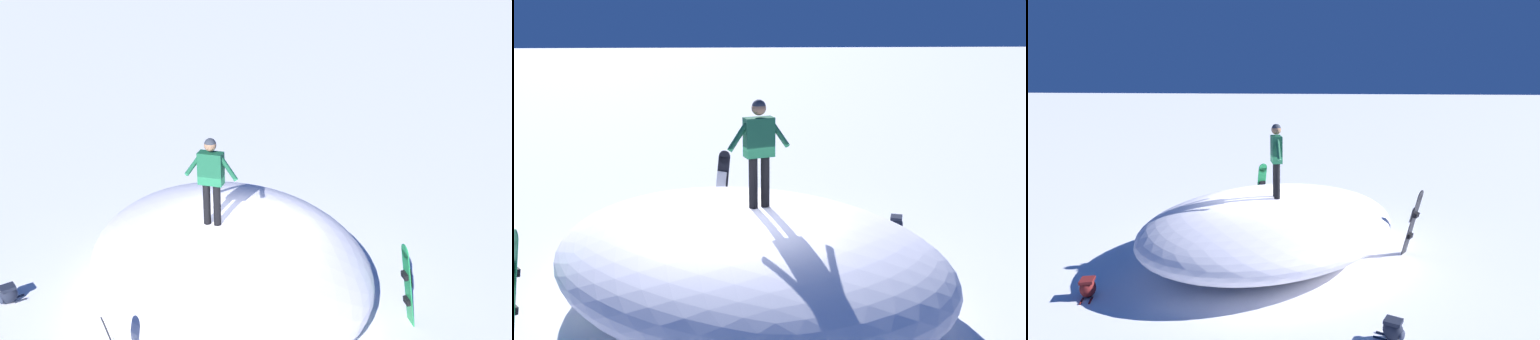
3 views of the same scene
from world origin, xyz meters
TOP-DOWN VIEW (x-y plane):
  - ground at (0.00, 0.00)m, footprint 240.00×240.00m
  - snow_mound at (0.19, 0.20)m, footprint 8.38×8.13m
  - snowboarder_standing at (0.42, 0.36)m, footprint 1.01×0.37m
  - snowboard_primary_upright at (-0.18, 3.58)m, footprint 0.44×0.48m
  - snowboard_secondary_upright at (-3.07, -0.65)m, footprint 0.42×0.42m
  - backpack_near at (3.54, 2.76)m, footprint 0.39×0.54m
  - backpack_far at (2.80, -3.03)m, footprint 0.57×0.39m

SIDE VIEW (x-z plane):
  - ground at x=0.00m, z-range 0.00..0.00m
  - backpack_near at x=3.54m, z-range 0.01..0.37m
  - backpack_far at x=2.80m, z-range 0.01..0.39m
  - snow_mound at x=0.19m, z-range 0.00..1.51m
  - snowboard_secondary_upright at x=-3.07m, z-range 0.03..1.68m
  - snowboard_primary_upright at x=-0.18m, z-range 0.03..1.69m
  - snowboarder_standing at x=0.42m, z-range 1.68..3.39m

